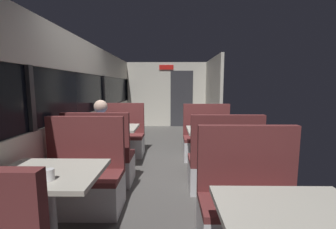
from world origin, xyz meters
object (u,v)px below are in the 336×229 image
at_px(dining_table_mid_window, 112,132).
at_px(bench_front_aisle_facing_entry, 251,212).
at_px(bench_mid_window_facing_end, 101,162).
at_px(seated_passenger, 101,148).
at_px(bench_mid_window_facing_entry, 121,140).
at_px(coffee_cup_primary, 114,125).
at_px(bench_near_window_facing_entry, 82,182).
at_px(dining_table_near_window, 48,183).
at_px(dining_table_rear_aisle, 214,135).
at_px(bench_rear_aisle_facing_entry, 207,143).
at_px(dining_table_front_aisle, 296,229).
at_px(bench_rear_aisle_facing_end, 223,168).
at_px(coffee_cup_secondary, 50,175).

xyz_separation_m(dining_table_mid_window, bench_front_aisle_facing_entry, (1.79, -2.00, -0.31)).
xyz_separation_m(bench_mid_window_facing_end, seated_passenger, (0.00, 0.07, 0.21)).
bearing_deg(seated_passenger, bench_mid_window_facing_entry, 90.00).
bearing_deg(coffee_cup_primary, bench_front_aisle_facing_entry, -48.46).
bearing_deg(bench_front_aisle_facing_entry, bench_near_window_facing_entry, 161.47).
relative_size(bench_mid_window_facing_end, bench_front_aisle_facing_entry, 1.00).
relative_size(dining_table_mid_window, bench_front_aisle_facing_entry, 0.82).
relative_size(bench_near_window_facing_entry, bench_mid_window_facing_entry, 1.00).
bearing_deg(dining_table_near_window, bench_mid_window_facing_entry, 90.00).
xyz_separation_m(bench_mid_window_facing_entry, seated_passenger, (0.00, -1.33, 0.21)).
relative_size(dining_table_near_window, dining_table_rear_aisle, 1.00).
xyz_separation_m(dining_table_mid_window, bench_mid_window_facing_entry, (0.00, 0.70, -0.31)).
bearing_deg(coffee_cup_primary, dining_table_near_window, -91.30).
relative_size(bench_near_window_facing_entry, bench_mid_window_facing_end, 1.00).
relative_size(bench_rear_aisle_facing_entry, seated_passenger, 0.87).
height_order(bench_rear_aisle_facing_entry, coffee_cup_primary, bench_rear_aisle_facing_entry).
xyz_separation_m(bench_mid_window_facing_entry, bench_front_aisle_facing_entry, (1.79, -2.70, 0.00)).
xyz_separation_m(bench_near_window_facing_entry, seated_passenger, (0.00, 0.77, 0.21)).
bearing_deg(seated_passenger, dining_table_mid_window, 90.00).
relative_size(bench_front_aisle_facing_entry, coffee_cup_primary, 12.22).
relative_size(dining_table_front_aisle, bench_rear_aisle_facing_end, 0.82).
bearing_deg(dining_table_mid_window, dining_table_near_window, -90.00).
distance_m(dining_table_front_aisle, coffee_cup_secondary, 1.74).
distance_m(bench_front_aisle_facing_entry, coffee_cup_primary, 2.67).
bearing_deg(dining_table_mid_window, coffee_cup_primary, -34.94).
bearing_deg(coffee_cup_primary, bench_rear_aisle_facing_end, -26.44).
bearing_deg(dining_table_near_window, coffee_cup_secondary, -55.89).
relative_size(bench_rear_aisle_facing_end, coffee_cup_primary, 12.22).
distance_m(bench_mid_window_facing_entry, dining_table_rear_aisle, 2.03).
height_order(dining_table_rear_aisle, bench_rear_aisle_facing_entry, bench_rear_aisle_facing_entry).
bearing_deg(bench_near_window_facing_entry, bench_mid_window_facing_end, 90.00).
xyz_separation_m(bench_mid_window_facing_entry, coffee_cup_secondary, (0.12, -2.97, 0.46)).
bearing_deg(bench_near_window_facing_entry, bench_rear_aisle_facing_entry, 46.70).
xyz_separation_m(dining_table_front_aisle, coffee_cup_secondary, (-1.67, 0.43, 0.15)).
height_order(dining_table_mid_window, dining_table_rear_aisle, same).
height_order(bench_mid_window_facing_entry, bench_rear_aisle_facing_end, same).
relative_size(dining_table_near_window, bench_rear_aisle_facing_entry, 0.82).
bearing_deg(bench_mid_window_facing_end, bench_mid_window_facing_entry, 90.00).
height_order(bench_near_window_facing_entry, bench_rear_aisle_facing_end, same).
bearing_deg(dining_table_mid_window, bench_front_aisle_facing_entry, -48.17).
relative_size(bench_near_window_facing_entry, bench_rear_aisle_facing_end, 1.00).
relative_size(bench_mid_window_facing_end, dining_table_rear_aisle, 1.22).
relative_size(dining_table_front_aisle, coffee_cup_secondary, 10.00).
distance_m(dining_table_front_aisle, bench_rear_aisle_facing_end, 1.83).
bearing_deg(bench_mid_window_facing_end, dining_table_near_window, -90.00).
bearing_deg(bench_near_window_facing_entry, coffee_cup_secondary, -82.46).
distance_m(bench_front_aisle_facing_entry, bench_rear_aisle_facing_end, 1.10).
relative_size(bench_near_window_facing_entry, bench_rear_aisle_facing_entry, 1.00).
bearing_deg(bench_mid_window_facing_entry, seated_passenger, -90.00).
bearing_deg(dining_table_near_window, bench_front_aisle_facing_entry, 3.18).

